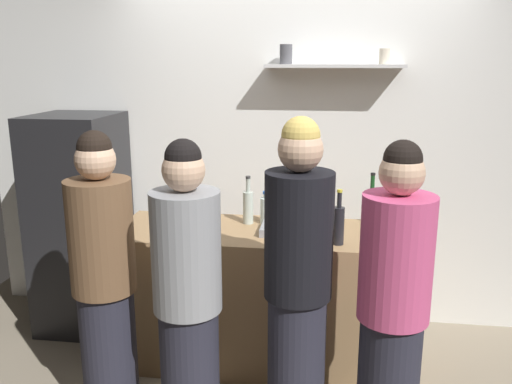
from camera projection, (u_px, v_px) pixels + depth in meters
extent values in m
cube|color=white|center=(295.00, 151.00, 3.98)|extent=(4.80, 0.10, 2.60)
cube|color=silver|center=(334.00, 66.00, 3.65)|extent=(0.95, 0.22, 0.02)
cylinder|color=#4C4C51|center=(286.00, 54.00, 3.67)|extent=(0.09, 0.09, 0.13)
cylinder|color=beige|center=(384.00, 56.00, 3.59)|extent=(0.07, 0.07, 0.10)
cube|color=black|center=(81.00, 223.00, 3.93)|extent=(0.57, 0.64, 1.59)
cylinder|color=#99999E|center=(79.00, 227.00, 3.56)|extent=(0.02, 0.02, 0.45)
cube|color=#9E7A51|center=(256.00, 296.00, 3.51)|extent=(1.79, 0.66, 0.90)
cube|color=gray|center=(288.00, 229.00, 3.34)|extent=(0.34, 0.24, 0.05)
cylinder|color=#B2B2B7|center=(189.00, 208.00, 3.69)|extent=(0.11, 0.11, 0.12)
cylinder|color=silver|center=(191.00, 201.00, 3.68)|extent=(0.01, 0.01, 0.15)
cylinder|color=silver|center=(191.00, 198.00, 3.69)|extent=(0.01, 0.01, 0.18)
cylinder|color=silver|center=(188.00, 199.00, 3.67)|extent=(0.01, 0.02, 0.18)
cylinder|color=silver|center=(190.00, 201.00, 3.67)|extent=(0.02, 0.02, 0.15)
cylinder|color=silver|center=(185.00, 199.00, 3.67)|extent=(0.02, 0.04, 0.18)
cylinder|color=silver|center=(188.00, 198.00, 3.67)|extent=(0.01, 0.01, 0.18)
cylinder|color=silver|center=(188.00, 200.00, 3.68)|extent=(0.03, 0.02, 0.15)
cylinder|color=silver|center=(192.00, 200.00, 3.68)|extent=(0.01, 0.01, 0.16)
cylinder|color=#19471E|center=(371.00, 206.00, 3.54)|extent=(0.07, 0.07, 0.22)
cylinder|color=#19471E|center=(373.00, 183.00, 3.51)|extent=(0.03, 0.03, 0.10)
cylinder|color=black|center=(373.00, 174.00, 3.49)|extent=(0.03, 0.03, 0.02)
cylinder|color=black|center=(338.00, 226.00, 3.12)|extent=(0.07, 0.07, 0.22)
cylinder|color=black|center=(339.00, 200.00, 3.08)|extent=(0.03, 0.03, 0.09)
cylinder|color=gold|center=(340.00, 191.00, 3.07)|extent=(0.03, 0.03, 0.02)
cylinder|color=#B2BFB2|center=(248.00, 208.00, 3.52)|extent=(0.07, 0.07, 0.21)
cylinder|color=#B2BFB2|center=(248.00, 185.00, 3.48)|extent=(0.03, 0.03, 0.09)
cylinder|color=#333333|center=(248.00, 177.00, 3.47)|extent=(0.03, 0.03, 0.02)
cylinder|color=silver|center=(267.00, 211.00, 3.52)|extent=(0.09, 0.09, 0.17)
cylinder|color=silver|center=(267.00, 196.00, 3.49)|extent=(0.05, 0.05, 0.03)
cylinder|color=blue|center=(267.00, 193.00, 3.49)|extent=(0.06, 0.06, 0.02)
cylinder|color=#262633|center=(190.00, 376.00, 2.75)|extent=(0.30, 0.30, 0.76)
cylinder|color=gray|center=(186.00, 252.00, 2.58)|extent=(0.34, 0.34, 0.60)
sphere|color=#D8AD8C|center=(183.00, 170.00, 2.49)|extent=(0.21, 0.21, 0.21)
sphere|color=black|center=(183.00, 157.00, 2.47)|extent=(0.17, 0.17, 0.17)
cylinder|color=#D14C7F|center=(396.00, 258.00, 2.48)|extent=(0.34, 0.34, 0.60)
sphere|color=#D8AD8C|center=(402.00, 173.00, 2.38)|extent=(0.21, 0.21, 0.21)
sphere|color=black|center=(403.00, 159.00, 2.37)|extent=(0.18, 0.18, 0.18)
cylinder|color=#262633|center=(296.00, 366.00, 2.79)|extent=(0.30, 0.30, 0.80)
cylinder|color=black|center=(299.00, 235.00, 2.62)|extent=(0.34, 0.34, 0.64)
sphere|color=#D8AD8C|center=(300.00, 149.00, 2.52)|extent=(0.22, 0.22, 0.22)
sphere|color=#D8B759|center=(301.00, 136.00, 2.50)|extent=(0.18, 0.18, 0.18)
cylinder|color=#262633|center=(110.00, 354.00, 2.95)|extent=(0.30, 0.30, 0.76)
cylinder|color=brown|center=(101.00, 236.00, 2.78)|extent=(0.34, 0.34, 0.60)
sphere|color=#D8AD8C|center=(95.00, 160.00, 2.68)|extent=(0.21, 0.21, 0.21)
sphere|color=black|center=(94.00, 148.00, 2.67)|extent=(0.18, 0.18, 0.18)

